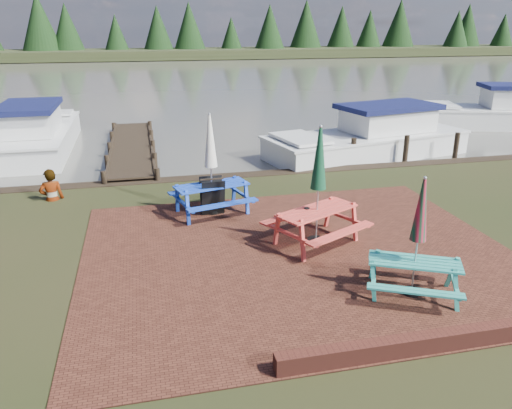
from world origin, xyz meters
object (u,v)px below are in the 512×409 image
Objects in this scene: picnic_table_red at (317,204)px; boat_near at (370,140)px; boat_jetty at (36,136)px; jetty at (132,147)px; picnic_table_blue at (211,180)px; boat_far at (501,113)px; person at (48,170)px; picnic_table_teal at (416,256)px; chalkboard at (212,196)px.

boat_near is at bearing 30.80° from picnic_table_red.
jetty is at bearing -20.45° from boat_jetty.
picnic_table_blue is 0.28× the size of jetty.
boat_near is 9.40m from boat_far.
picnic_table_blue is 4.62m from person.
person is (-2.12, -5.46, 0.76)m from jetty.
boat_jetty is at bearing -89.01° from person.
picnic_table_blue is at bearing 103.49° from picnic_table_red.
picnic_table_teal is at bearing 154.80° from boat_far.
picnic_table_blue is 7.77m from jetty.
chalkboard is 17.88m from boat_far.
chalkboard is at bearing -57.73° from boat_jetty.
picnic_table_red is 17.59m from boat_far.
picnic_table_teal is 18.66m from boat_far.
boat_far is (12.49, 13.86, -0.30)m from picnic_table_teal.
boat_far is at bearing 29.61° from chalkboard.
boat_near is (6.81, 5.22, -0.46)m from picnic_table_blue.
boat_far is (15.41, 9.01, -0.42)m from picnic_table_blue.
picnic_table_blue is 0.33× the size of boat_far.
boat_near is 4.68× the size of person.
picnic_table_blue is 0.34× the size of boat_jetty.
boat_near is at bearing 130.61° from boat_far.
chalkboard is 7.80m from jetty.
picnic_table_red is 3.07m from picnic_table_blue.
boat_near is at bearing -16.36° from boat_jetty.
picnic_table_red is at bearing -64.25° from picnic_table_blue.
picnic_table_red reaches higher than jetty.
picnic_table_blue reaches higher than boat_jetty.
jetty is (-4.97, 12.31, -0.66)m from picnic_table_teal.
boat_jetty is at bearing 97.89° from picnic_table_red.
jetty is (-4.03, 9.80, -0.80)m from picnic_table_red.
boat_jetty is 4.29× the size of person.
picnic_table_blue reaches higher than picnic_table_teal.
person reaches higher than jetty.
picnic_table_red is 0.34× the size of boat_far.
jetty is at bearing 91.00° from picnic_table_blue.
boat_jetty is 0.92× the size of boat_near.
picnic_table_red is at bearing -50.07° from chalkboard.
person is at bearing 93.76° from boat_near.
person is at bearing 140.10° from picnic_table_blue.
jetty is at bearing 85.71° from picnic_table_red.
boat_near is 1.07× the size of boat_far.
picnic_table_teal reaches higher than person.
boat_far is at bearing 5.09° from jetty.
boat_far is (21.08, 0.24, 0.02)m from boat_jetty.
picnic_table_blue is at bearing 114.84° from boat_near.
picnic_table_red is 0.35× the size of boat_jetty.
chalkboard is 0.54× the size of person.
jetty is 5.17× the size of person.
picnic_table_blue reaches higher than boat_far.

